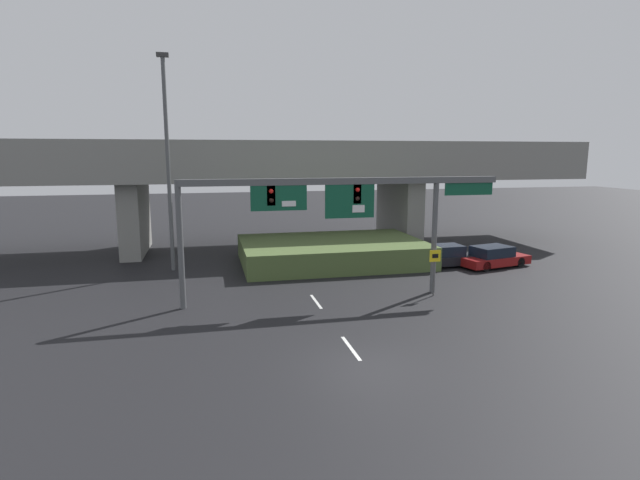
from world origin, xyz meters
The scene contains 9 objects.
ground_plane centered at (0.00, 0.00, 0.00)m, with size 160.00×160.00×0.00m, color black.
lane_markings centered at (0.00, 10.83, 0.00)m, with size 0.14×20.91×0.01m.
signal_gantry centered at (1.07, 8.04, 4.95)m, with size 16.21×0.44×6.09m.
speed_limit_sign centered at (6.13, 7.37, 1.61)m, with size 0.60×0.11×2.47m.
highway_light_pole_near centered at (-7.33, 16.35, 6.92)m, with size 0.70×0.36×13.09m.
overpass_bridge centered at (0.00, 22.79, 5.90)m, with size 48.51×8.83×8.15m.
grass_embankment centered at (2.97, 16.33, 0.75)m, with size 12.03×8.19×1.49m.
parked_sedan_near_right centered at (9.92, 13.61, 0.65)m, with size 4.55×1.94×1.40m.
parked_sedan_mid_right centered at (12.87, 12.78, 0.63)m, with size 4.95×2.85×1.36m.
Camera 1 is at (-5.10, -15.60, 7.27)m, focal length 28.00 mm.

